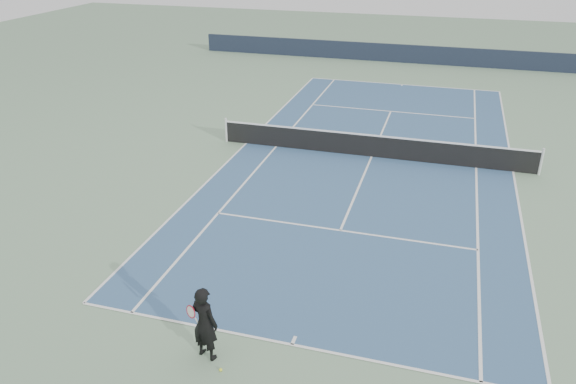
# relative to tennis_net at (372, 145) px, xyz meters

# --- Properties ---
(ground) EXTENTS (80.00, 80.00, 0.00)m
(ground) POSITION_rel_tennis_net_xyz_m (0.00, 0.00, -0.50)
(ground) COLOR gray
(court_surface) EXTENTS (10.97, 23.77, 0.01)m
(court_surface) POSITION_rel_tennis_net_xyz_m (0.00, 0.00, -0.50)
(court_surface) COLOR #34557C
(court_surface) RESTS_ON ground
(tennis_net) EXTENTS (12.90, 0.10, 1.07)m
(tennis_net) POSITION_rel_tennis_net_xyz_m (0.00, 0.00, 0.00)
(tennis_net) COLOR silver
(tennis_net) RESTS_ON ground
(windscreen_far) EXTENTS (30.00, 0.25, 1.20)m
(windscreen_far) POSITION_rel_tennis_net_xyz_m (0.00, 17.88, 0.10)
(windscreen_far) COLOR black
(windscreen_far) RESTS_ON ground
(tennis_player) EXTENTS (0.84, 0.65, 1.80)m
(tennis_player) POSITION_rel_tennis_net_xyz_m (-1.72, -12.74, 0.40)
(tennis_player) COLOR black
(tennis_player) RESTS_ON ground
(tennis_ball) EXTENTS (0.07, 0.07, 0.07)m
(tennis_ball) POSITION_rel_tennis_net_xyz_m (-1.24, -13.10, -0.47)
(tennis_ball) COLOR yellow
(tennis_ball) RESTS_ON ground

